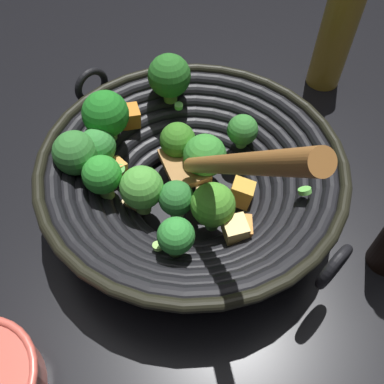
{
  "coord_description": "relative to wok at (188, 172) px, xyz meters",
  "views": [
    {
      "loc": [
        -0.32,
        -0.01,
        0.45
      ],
      "look_at": [
        -0.01,
        -0.0,
        0.03
      ],
      "focal_mm": 37.91,
      "sensor_mm": 36.0,
      "label": 1
    }
  ],
  "objects": [
    {
      "name": "ground_plane",
      "position": [
        -0.0,
        -0.0,
        -0.06
      ],
      "size": [
        4.0,
        4.0,
        0.0
      ],
      "primitive_type": "plane",
      "color": "black"
    },
    {
      "name": "wok",
      "position": [
        0.0,
        0.0,
        0.0
      ],
      "size": [
        0.37,
        0.37,
        0.29
      ],
      "color": "black",
      "rests_on": "ground"
    },
    {
      "name": "cooking_oil_bottle",
      "position": [
        0.27,
        -0.22,
        0.04
      ],
      "size": [
        0.05,
        0.05,
        0.24
      ],
      "color": "gold",
      "rests_on": "ground"
    }
  ]
}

